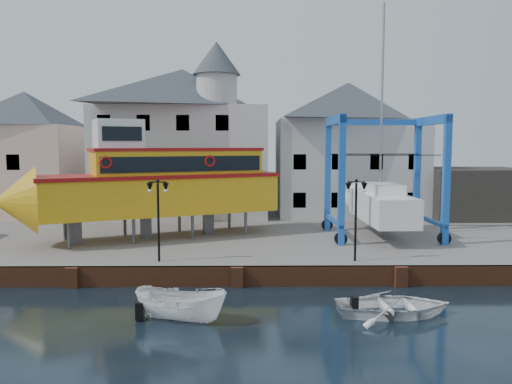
{
  "coord_description": "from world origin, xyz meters",
  "views": [
    {
      "loc": [
        0.66,
        -23.79,
        6.89
      ],
      "look_at": [
        1.0,
        7.0,
        4.0
      ],
      "focal_mm": 35.0,
      "sensor_mm": 36.0,
      "label": 1
    }
  ],
  "objects": [
    {
      "name": "ground",
      "position": [
        0.0,
        0.0,
        0.0
      ],
      "size": [
        140.0,
        140.0,
        0.0
      ],
      "primitive_type": "plane",
      "color": "black",
      "rests_on": "ground"
    },
    {
      "name": "hardstanding",
      "position": [
        0.0,
        11.0,
        0.5
      ],
      "size": [
        44.0,
        22.0,
        1.0
      ],
      "primitive_type": "cube",
      "color": "#605B59",
      "rests_on": "ground"
    },
    {
      "name": "quay_wall",
      "position": [
        -0.0,
        0.1,
        0.5
      ],
      "size": [
        44.0,
        0.47,
        1.0
      ],
      "color": "brown",
      "rests_on": "ground"
    },
    {
      "name": "building_pink",
      "position": [
        -18.0,
        18.0,
        6.15
      ],
      "size": [
        8.0,
        7.0,
        10.3
      ],
      "color": "beige",
      "rests_on": "hardstanding"
    },
    {
      "name": "building_white_main",
      "position": [
        -4.87,
        18.39,
        7.34
      ],
      "size": [
        14.0,
        8.3,
        14.0
      ],
      "color": "silver",
      "rests_on": "hardstanding"
    },
    {
      "name": "building_white_right",
      "position": [
        9.0,
        19.0,
        6.6
      ],
      "size": [
        12.0,
        8.0,
        11.2
      ],
      "color": "silver",
      "rests_on": "hardstanding"
    },
    {
      "name": "shed_dark",
      "position": [
        19.0,
        17.0,
        3.0
      ],
      "size": [
        8.0,
        7.0,
        4.0
      ],
      "primitive_type": "cube",
      "color": "#272421",
      "rests_on": "hardstanding"
    },
    {
      "name": "lamp_post_left",
      "position": [
        -4.0,
        1.2,
        4.17
      ],
      "size": [
        1.12,
        0.32,
        4.2
      ],
      "color": "black",
      "rests_on": "hardstanding"
    },
    {
      "name": "lamp_post_right",
      "position": [
        6.0,
        1.2,
        4.17
      ],
      "size": [
        1.12,
        0.32,
        4.2
      ],
      "color": "black",
      "rests_on": "hardstanding"
    },
    {
      "name": "tour_boat",
      "position": [
        -5.94,
        7.52,
        4.51
      ],
      "size": [
        17.23,
        10.7,
        7.44
      ],
      "rotation": [
        0.0,
        0.0,
        0.42
      ],
      "color": "#59595E",
      "rests_on": "hardstanding"
    },
    {
      "name": "travel_lift",
      "position": [
        9.06,
        8.7,
        3.47
      ],
      "size": [
        6.97,
        9.84,
        14.85
      ],
      "rotation": [
        0.0,
        0.0,
        0.01
      ],
      "color": "#195DB1",
      "rests_on": "hardstanding"
    },
    {
      "name": "motorboat_a",
      "position": [
        -2.11,
        -4.64,
        0.0
      ],
      "size": [
        4.16,
        2.58,
        1.51
      ],
      "primitive_type": "imported",
      "rotation": [
        0.0,
        0.0,
        1.26
      ],
      "color": "white",
      "rests_on": "ground"
    },
    {
      "name": "motorboat_b",
      "position": [
        6.48,
        -4.06,
        0.0
      ],
      "size": [
        4.73,
        3.42,
        0.97
      ],
      "primitive_type": "imported",
      "rotation": [
        0.0,
        0.0,
        1.59
      ],
      "color": "white",
      "rests_on": "ground"
    }
  ]
}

